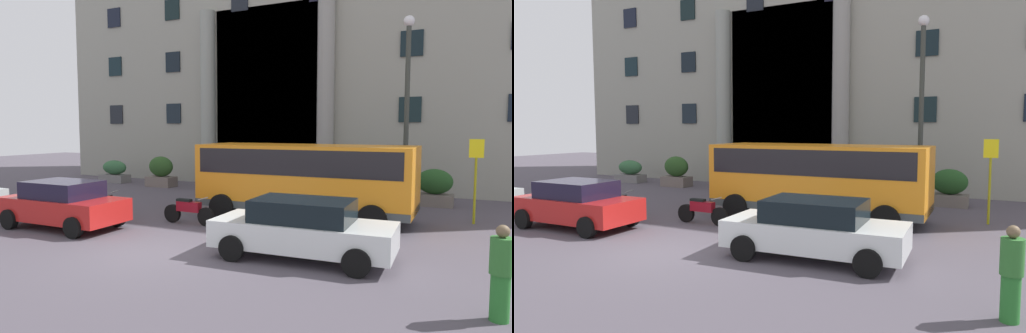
% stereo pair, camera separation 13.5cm
% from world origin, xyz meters
% --- Properties ---
extents(ground_plane, '(80.00, 64.00, 0.12)m').
position_xyz_m(ground_plane, '(0.00, 0.00, -0.06)').
color(ground_plane, '#4E4852').
extents(office_building_facade, '(33.15, 9.67, 18.03)m').
position_xyz_m(office_building_facade, '(-0.01, 17.48, 9.01)').
color(office_building_facade, gray).
rests_on(office_building_facade, ground_plane).
extents(orange_minibus, '(7.20, 2.78, 2.56)m').
position_xyz_m(orange_minibus, '(2.07, 5.50, 1.55)').
color(orange_minibus, orange).
rests_on(orange_minibus, ground_plane).
extents(bus_stop_sign, '(0.44, 0.08, 2.77)m').
position_xyz_m(bus_stop_sign, '(7.25, 7.36, 1.71)').
color(bus_stop_sign, '#999614').
rests_on(bus_stop_sign, ground_plane).
extents(hedge_planter_east, '(1.45, 0.89, 1.49)m').
position_xyz_m(hedge_planter_east, '(5.77, 10.48, 0.72)').
color(hedge_planter_east, '#6F665D').
rests_on(hedge_planter_east, ground_plane).
extents(hedge_planter_entrance_left, '(1.78, 0.86, 1.35)m').
position_xyz_m(hedge_planter_entrance_left, '(-4.46, 10.42, 0.65)').
color(hedge_planter_entrance_left, slate).
rests_on(hedge_planter_entrance_left, ground_plane).
extents(hedge_planter_west, '(1.70, 0.85, 1.27)m').
position_xyz_m(hedge_planter_west, '(-11.46, 10.79, 0.61)').
color(hedge_planter_west, slate).
rests_on(hedge_planter_west, ground_plane).
extents(hedge_planter_far_east, '(2.07, 0.81, 1.37)m').
position_xyz_m(hedge_planter_far_east, '(2.22, 10.25, 0.66)').
color(hedge_planter_far_east, '#68665D').
rests_on(hedge_planter_far_east, ground_plane).
extents(hedge_planter_far_west, '(1.53, 0.86, 1.61)m').
position_xyz_m(hedge_planter_far_west, '(-7.88, 10.46, 0.78)').
color(hedge_planter_far_west, '#70625A').
rests_on(hedge_planter_far_west, ground_plane).
extents(parked_hatchback_near, '(4.04, 2.00, 1.48)m').
position_xyz_m(parked_hatchback_near, '(-4.31, 1.05, 0.75)').
color(parked_hatchback_near, red).
rests_on(parked_hatchback_near, ground_plane).
extents(parked_estate_mid, '(4.38, 2.11, 1.44)m').
position_xyz_m(parked_estate_mid, '(3.59, 1.21, 0.73)').
color(parked_estate_mid, silver).
rests_on(parked_estate_mid, ground_plane).
extents(motorcycle_near_kerb, '(1.97, 0.78, 0.89)m').
position_xyz_m(motorcycle_near_kerb, '(-4.86, 3.04, 0.46)').
color(motorcycle_near_kerb, black).
rests_on(motorcycle_near_kerb, ground_plane).
extents(motorcycle_far_end, '(1.92, 0.55, 0.89)m').
position_xyz_m(motorcycle_far_end, '(-1.13, 3.23, 0.45)').
color(motorcycle_far_end, black).
rests_on(motorcycle_far_end, ground_plane).
extents(pedestrian_child_trailing, '(0.36, 0.36, 1.59)m').
position_xyz_m(pedestrian_child_trailing, '(7.70, -0.71, 0.80)').
color(pedestrian_child_trailing, '#28732C').
rests_on(pedestrian_child_trailing, ground_plane).
extents(lamppost_plaza_centre, '(0.40, 0.40, 7.23)m').
position_xyz_m(lamppost_plaza_centre, '(4.85, 8.82, 4.23)').
color(lamppost_plaza_centre, '#343832').
rests_on(lamppost_plaza_centre, ground_plane).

